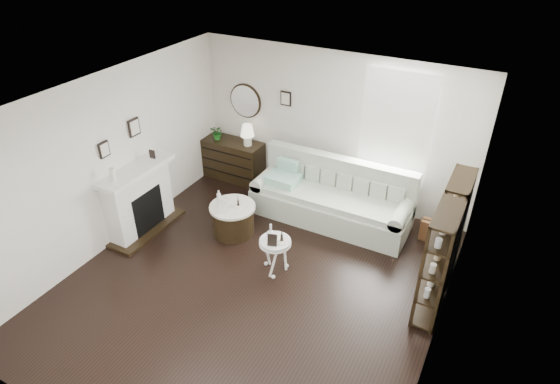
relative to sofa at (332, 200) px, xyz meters
The scene contains 18 objects.
room 1.45m from the sofa, 57.03° to the left, with size 5.50×5.50×5.50m.
fireplace 3.20m from the sofa, 146.04° to the right, with size 0.50×1.40×1.84m.
shelf_unit_far 2.12m from the sofa, 14.93° to the right, with size 0.30×0.80×1.60m.
shelf_unit_near 2.50m from the sofa, 35.64° to the right, with size 0.30×0.80×1.60m.
sofa is the anchor object (origin of this frame).
quilt 0.93m from the sofa, behind, with size 0.55×0.45×0.14m, color #299768.
suitcase 1.78m from the sofa, ahead, with size 0.54×0.18×0.36m, color #8E5D33.
dresser 2.28m from the sofa, behind, with size 1.19×0.51×0.79m.
table_lamp 2.05m from the sofa, 168.50° to the left, with size 0.26×0.26×0.42m, color beige, non-canonical shape.
potted_plant 2.63m from the sofa, behind, with size 0.26×0.23×0.29m, color #195719.
drum_table 1.72m from the sofa, 137.36° to the right, with size 0.75×0.75×0.52m.
pedestal_table 1.70m from the sofa, 96.56° to the right, with size 0.47×0.47×0.56m.
eiffel_drum 1.64m from the sofa, 136.72° to the right, with size 0.10×0.10×0.17m, color black, non-canonical shape.
bottle_drum 1.94m from the sofa, 139.32° to the right, with size 0.07×0.07×0.28m, color silver.
card_frame_drum 1.91m from the sofa, 134.25° to the right, with size 0.15×0.01×0.20m, color white.
eiffel_ped 1.68m from the sofa, 93.54° to the right, with size 0.11×0.11×0.20m, color black, non-canonical shape.
flask_ped 1.72m from the sofa, 99.39° to the right, with size 0.13×0.13×0.24m, color silver, non-canonical shape.
card_frame_ped 1.84m from the sofa, 95.49° to the right, with size 0.14×0.01×0.18m, color black.
Camera 1 is at (2.71, -4.27, 4.68)m, focal length 30.00 mm.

